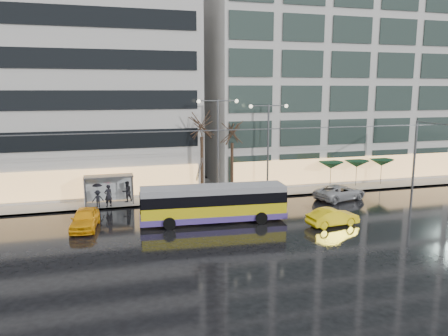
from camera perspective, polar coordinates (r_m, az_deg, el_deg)
name	(u,v)px	position (r m, az deg, el deg)	size (l,w,h in m)	color
ground	(231,234)	(31.11, 0.87, -8.65)	(140.00, 140.00, 0.00)	black
sidewalk	(210,189)	(44.61, -1.85, -2.72)	(80.00, 10.00, 0.15)	gray
kerb	(223,200)	(39.96, -0.12, -4.25)	(80.00, 0.10, 0.15)	slate
building_left	(18,78)	(47.79, -25.36, 10.56)	(34.00, 14.00, 22.00)	#B7B4AF
building_right	(338,67)	(54.68, 14.70, 12.60)	(32.00, 14.00, 25.00)	#B7B4AF
trolleybus	(214,205)	(33.43, -1.38, -4.82)	(11.21, 4.68, 5.13)	gold
catenary	(215,158)	(37.80, -1.13, 1.38)	(42.24, 5.12, 7.00)	#595B60
bus_shelter	(104,183)	(39.71, -15.37, -1.92)	(4.20, 1.60, 2.51)	#595B60
street_lamp_near	(218,134)	(40.58, -0.80, 4.46)	(3.96, 0.36, 9.03)	#595B60
street_lamp_far	(268,135)	(42.18, 5.79, 4.25)	(3.96, 0.36, 8.53)	#595B60
tree_a	(202,122)	(40.32, -2.95, 5.97)	(3.20, 3.20, 8.40)	black
tree_b	(232,129)	(41.34, 1.07, 5.13)	(3.20, 3.20, 7.70)	black
parasol_a	(331,165)	(45.83, 13.79, 0.36)	(2.50, 2.50, 2.65)	#595B60
parasol_b	(357,164)	(47.37, 16.95, 0.52)	(2.50, 2.50, 2.65)	#595B60
parasol_c	(382,163)	(49.05, 19.90, 0.67)	(2.50, 2.50, 2.65)	#595B60
taxi_a	(85,219)	(33.67, -17.70, -6.33)	(1.78, 4.42, 1.50)	#FFAE0D
taxi_b	(333,217)	(33.82, 14.01, -6.23)	(1.39, 4.00, 1.32)	yellow
sedan_silver	(340,192)	(41.79, 14.92, -3.07)	(2.35, 5.10, 1.42)	#A1A2A6
pedestrian_a	(108,191)	(38.54, -14.90, -2.87)	(1.27, 1.28, 2.19)	black
pedestrian_b	(127,191)	(39.97, -12.57, -3.01)	(1.13, 1.04, 1.86)	black
pedestrian_c	(98,195)	(38.60, -16.18, -3.35)	(1.06, 0.97, 2.11)	black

